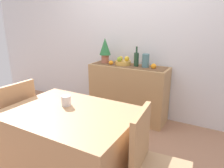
# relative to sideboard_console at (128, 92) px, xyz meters

# --- Properties ---
(ground_plane) EXTENTS (6.40, 6.40, 0.02)m
(ground_plane) POSITION_rel_sideboard_console_xyz_m (0.02, -0.92, -0.44)
(ground_plane) COLOR #A27357
(ground_plane) RESTS_ON ground
(room_wall_rear) EXTENTS (6.40, 0.06, 2.70)m
(room_wall_rear) POSITION_rel_sideboard_console_xyz_m (0.02, 0.26, 0.92)
(room_wall_rear) COLOR silver
(room_wall_rear) RESTS_ON ground
(sideboard_console) EXTENTS (1.20, 0.42, 0.86)m
(sideboard_console) POSITION_rel_sideboard_console_xyz_m (0.00, 0.00, 0.00)
(sideboard_console) COLOR tan
(sideboard_console) RESTS_ON ground
(table_runner) EXTENTS (1.13, 0.32, 0.01)m
(table_runner) POSITION_rel_sideboard_console_xyz_m (0.00, 0.00, 0.43)
(table_runner) COLOR brown
(table_runner) RESTS_ON sideboard_console
(fruit_bowl) EXTENTS (0.24, 0.24, 0.06)m
(fruit_bowl) POSITION_rel_sideboard_console_xyz_m (-0.10, 0.00, 0.46)
(fruit_bowl) COLOR gold
(fruit_bowl) RESTS_ON table_runner
(apple_left) EXTENTS (0.07, 0.07, 0.07)m
(apple_left) POSITION_rel_sideboard_console_xyz_m (-0.04, 0.01, 0.53)
(apple_left) COLOR gold
(apple_left) RESTS_ON fruit_bowl
(apple_rear) EXTENTS (0.07, 0.07, 0.07)m
(apple_rear) POSITION_rel_sideboard_console_xyz_m (-0.14, 0.01, 0.53)
(apple_rear) COLOR gold
(apple_rear) RESTS_ON fruit_bowl
(apple_center) EXTENTS (0.07, 0.07, 0.07)m
(apple_center) POSITION_rel_sideboard_console_xyz_m (-0.12, -0.07, 0.53)
(apple_center) COLOR #8FAD30
(apple_center) RESTS_ON fruit_bowl
(wine_bottle) EXTENTS (0.07, 0.07, 0.29)m
(wine_bottle) POSITION_rel_sideboard_console_xyz_m (0.12, 0.00, 0.54)
(wine_bottle) COLOR #1F3E28
(wine_bottle) RESTS_ON sideboard_console
(ceramic_vase) EXTENTS (0.10, 0.10, 0.20)m
(ceramic_vase) POSITION_rel_sideboard_console_xyz_m (0.26, 0.00, 0.53)
(ceramic_vase) COLOR slate
(ceramic_vase) RESTS_ON sideboard_console
(potted_plant) EXTENTS (0.18, 0.18, 0.40)m
(potted_plant) POSITION_rel_sideboard_console_xyz_m (-0.41, 0.00, 0.66)
(potted_plant) COLOR #AF654C
(potted_plant) RESTS_ON sideboard_console
(orange_loose_near_bowl) EXTENTS (0.07, 0.07, 0.07)m
(orange_loose_near_bowl) POSITION_rel_sideboard_console_xyz_m (-0.27, -0.08, 0.46)
(orange_loose_near_bowl) COLOR orange
(orange_loose_near_bowl) RESTS_ON sideboard_console
(orange_loose_end) EXTENTS (0.08, 0.08, 0.08)m
(orange_loose_end) POSITION_rel_sideboard_console_xyz_m (0.39, -0.03, 0.47)
(orange_loose_end) COLOR orange
(orange_loose_end) RESTS_ON sideboard_console
(dining_table) EXTENTS (1.16, 0.83, 0.74)m
(dining_table) POSITION_rel_sideboard_console_xyz_m (0.11, -1.51, -0.06)
(dining_table) COLOR tan
(dining_table) RESTS_ON ground
(coffee_cup) EXTENTS (0.09, 0.09, 0.10)m
(coffee_cup) POSITION_rel_sideboard_console_xyz_m (0.00, -1.42, 0.36)
(coffee_cup) COLOR silver
(coffee_cup) RESTS_ON dining_table
(chair_near_window) EXTENTS (0.42, 0.42, 0.90)m
(chair_near_window) POSITION_rel_sideboard_console_xyz_m (-0.73, -1.51, -0.16)
(chair_near_window) COLOR tan
(chair_near_window) RESTS_ON ground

